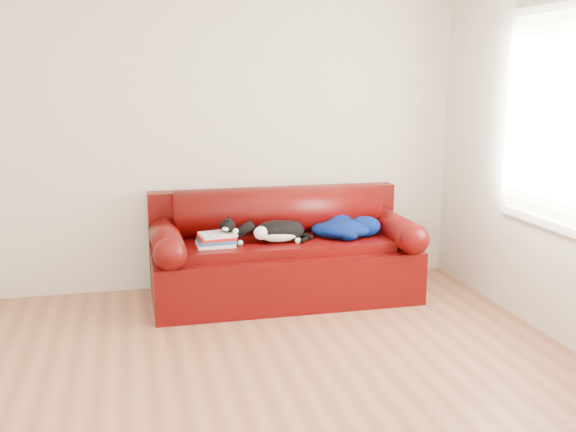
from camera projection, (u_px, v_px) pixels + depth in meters
name	position (u px, v px, depth m)	size (l,w,h in m)	color
ground	(236.00, 386.00, 3.93)	(4.50, 4.50, 0.00)	brown
room_shell	(254.00, 97.00, 3.63)	(4.52, 4.02, 2.61)	beige
sofa_base	(284.00, 270.00, 5.45)	(2.10, 0.90, 0.50)	#370204
sofa_back	(277.00, 227.00, 5.62)	(2.10, 1.01, 0.88)	#370204
book_stack	(216.00, 240.00, 5.15)	(0.29, 0.24, 0.10)	silver
cat	(279.00, 232.00, 5.26)	(0.60, 0.29, 0.21)	black
blanket	(346.00, 227.00, 5.46)	(0.62, 0.50, 0.17)	#020E49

